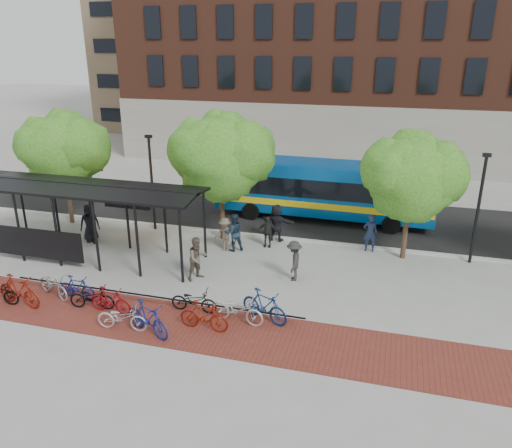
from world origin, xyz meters
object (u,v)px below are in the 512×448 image
(pedestrian_4, at_px, (267,232))
(bus_shelter, at_px, (88,196))
(bike_7, at_px, (148,318))
(bike_9, at_px, (204,316))
(bus, at_px, (324,187))
(pedestrian_0, at_px, (90,223))
(lamp_post_left, at_px, (152,180))
(bike_6, at_px, (122,317))
(bike_5, at_px, (110,300))
(bike_1, at_px, (19,291))
(tree_b, at_px, (223,154))
(tree_a, at_px, (64,148))
(pedestrian_3, at_px, (225,234))
(bike_4, at_px, (92,297))
(pedestrian_5, at_px, (276,223))
(bike_8, at_px, (194,300))
(bike_3, at_px, (77,288))
(pedestrian_2, at_px, (234,232))
(tree_c, at_px, (414,174))
(pedestrian_8, at_px, (198,258))
(bike_11, at_px, (264,306))
(pedestrian_9, at_px, (294,261))
(pedestrian_7, at_px, (370,233))
(lamp_post_right, at_px, (479,206))
(bike_10, at_px, (237,309))

(pedestrian_4, bearing_deg, bus_shelter, -163.66)
(bike_7, bearing_deg, bike_9, -42.76)
(bus_shelter, xyz_separation_m, bus, (9.64, 8.20, -1.12))
(bus, relative_size, pedestrian_0, 6.24)
(lamp_post_left, height_order, bike_6, lamp_post_left)
(bike_5, bearing_deg, bike_9, -88.11)
(pedestrian_4, bearing_deg, bike_1, -140.67)
(bus, bearing_deg, lamp_post_left, -153.17)
(bus_shelter, relative_size, bike_9, 5.73)
(tree_b, bearing_deg, bike_1, -121.59)
(tree_a, bearing_deg, pedestrian_3, -9.00)
(bike_4, height_order, pedestrian_0, pedestrian_0)
(bike_7, bearing_deg, pedestrian_5, 10.33)
(bus, xyz_separation_m, pedestrian_5, (-1.77, -3.95, -0.92))
(tree_a, bearing_deg, lamp_post_left, 2.92)
(bike_8, bearing_deg, tree_a, 52.76)
(bike_3, xyz_separation_m, pedestrian_2, (4.49, 6.28, 0.46))
(tree_c, xyz_separation_m, bike_4, (-11.52, -8.17, -3.59))
(lamp_post_left, height_order, pedestrian_8, lamp_post_left)
(pedestrian_0, distance_m, pedestrian_5, 9.47)
(bike_11, relative_size, pedestrian_9, 1.14)
(tree_b, xyz_separation_m, pedestrian_7, (7.31, 0.35, -3.53))
(lamp_post_right, relative_size, bike_4, 2.89)
(bike_11, relative_size, pedestrian_7, 1.08)
(bike_6, xyz_separation_m, bike_7, (1.02, 0.00, 0.12))
(tree_c, relative_size, pedestrian_8, 3.10)
(bike_3, distance_m, bike_10, 6.66)
(bus_shelter, distance_m, pedestrian_8, 6.07)
(tree_c, bearing_deg, pedestrian_3, -169.83)
(lamp_post_left, relative_size, pedestrian_4, 3.23)
(tree_b, bearing_deg, bike_8, -79.91)
(bike_1, relative_size, pedestrian_3, 1.24)
(pedestrian_0, bearing_deg, lamp_post_right, -23.14)
(bike_1, xyz_separation_m, bike_7, (5.73, -0.47, -0.01))
(bike_9, bearing_deg, bike_3, 85.16)
(pedestrian_2, relative_size, pedestrian_4, 1.20)
(lamp_post_right, height_order, pedestrian_3, lamp_post_right)
(bike_3, relative_size, bike_5, 0.92)
(tree_a, bearing_deg, pedestrian_7, 1.22)
(tree_b, bearing_deg, tree_c, -0.00)
(bike_10, bearing_deg, pedestrian_0, 67.50)
(pedestrian_5, bearing_deg, lamp_post_right, -173.91)
(bike_6, bearing_deg, bike_11, -72.26)
(bus_shelter, height_order, pedestrian_7, bus_shelter)
(lamp_post_right, distance_m, bike_1, 19.58)
(tree_b, bearing_deg, bus_shelter, -143.79)
(tree_c, xyz_separation_m, bike_10, (-5.86, -7.63, -3.52))
(lamp_post_left, bearing_deg, pedestrian_7, 0.49)
(bike_8, relative_size, pedestrian_2, 0.95)
(pedestrian_0, distance_m, pedestrian_8, 7.32)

